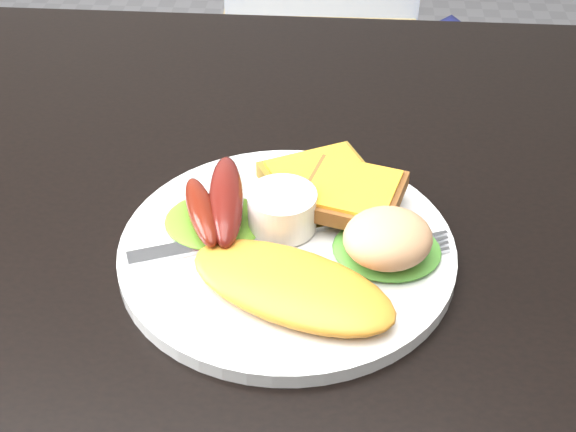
% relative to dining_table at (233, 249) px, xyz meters
% --- Properties ---
extents(dining_table, '(1.20, 0.80, 0.04)m').
position_rel_dining_table_xyz_m(dining_table, '(0.00, 0.00, 0.00)').
color(dining_table, black).
rests_on(dining_table, ground).
extents(dining_chair, '(0.39, 0.39, 0.05)m').
position_rel_dining_table_xyz_m(dining_chair, '(0.04, 0.85, -0.28)').
color(dining_chair, tan).
rests_on(dining_chair, ground).
extents(plate, '(0.26, 0.26, 0.01)m').
position_rel_dining_table_xyz_m(plate, '(0.05, -0.03, 0.03)').
color(plate, white).
rests_on(plate, dining_table).
extents(lettuce_left, '(0.09, 0.08, 0.01)m').
position_rel_dining_table_xyz_m(lettuce_left, '(-0.01, -0.01, 0.04)').
color(lettuce_left, '#44891E').
rests_on(lettuce_left, plate).
extents(lettuce_right, '(0.09, 0.08, 0.01)m').
position_rel_dining_table_xyz_m(lettuce_right, '(0.12, -0.03, 0.04)').
color(lettuce_right, '#3A8B2A').
rests_on(lettuce_right, plate).
extents(omelette, '(0.17, 0.13, 0.02)m').
position_rel_dining_table_xyz_m(omelette, '(0.05, -0.08, 0.04)').
color(omelette, gold).
rests_on(omelette, plate).
extents(sausage_a, '(0.05, 0.09, 0.02)m').
position_rel_dining_table_xyz_m(sausage_a, '(-0.02, -0.02, 0.05)').
color(sausage_a, maroon).
rests_on(sausage_a, lettuce_left).
extents(sausage_b, '(0.04, 0.11, 0.03)m').
position_rel_dining_table_xyz_m(sausage_b, '(-0.00, -0.00, 0.05)').
color(sausage_b, '#5C1916').
rests_on(sausage_b, lettuce_left).
extents(ramekin, '(0.06, 0.06, 0.03)m').
position_rel_dining_table_xyz_m(ramekin, '(0.04, -0.01, 0.05)').
color(ramekin, white).
rests_on(ramekin, plate).
extents(toast_a, '(0.11, 0.11, 0.01)m').
position_rel_dining_table_xyz_m(toast_a, '(0.07, 0.04, 0.04)').
color(toast_a, olive).
rests_on(toast_a, plate).
extents(toast_b, '(0.09, 0.09, 0.01)m').
position_rel_dining_table_xyz_m(toast_b, '(0.10, 0.01, 0.05)').
color(toast_b, brown).
rests_on(toast_b, toast_a).
extents(potato_salad, '(0.09, 0.08, 0.04)m').
position_rel_dining_table_xyz_m(potato_salad, '(0.12, -0.04, 0.06)').
color(potato_salad, beige).
rests_on(potato_salad, lettuce_right).
extents(fork, '(0.18, 0.08, 0.00)m').
position_rel_dining_table_xyz_m(fork, '(0.01, -0.02, 0.03)').
color(fork, '#ADAFB7').
rests_on(fork, plate).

